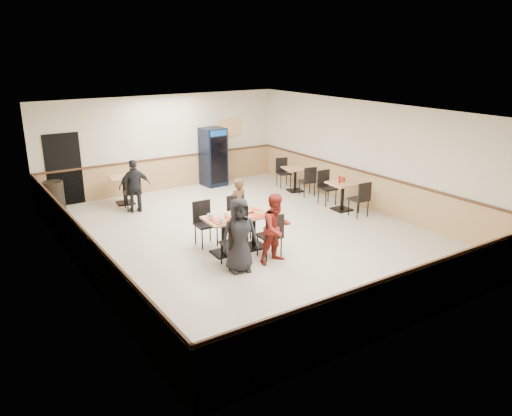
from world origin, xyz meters
TOP-DOWN VIEW (x-y plane):
  - ground at (0.00, 0.00)m, footprint 10.00×10.00m
  - room_shell at (1.78, 2.55)m, footprint 10.00×10.00m
  - main_table at (-0.71, -0.68)m, footprint 1.59×0.85m
  - main_chairs at (-0.76, -0.68)m, footprint 1.46×1.88m
  - diner_woman_left at (-1.25, -1.60)m, footprint 0.86×0.67m
  - diner_woman_right at (-0.36, -1.64)m, footprint 0.78×0.63m
  - diner_man_opposite at (-0.16, 0.24)m, footprint 0.54×0.38m
  - lone_diner at (-1.65, 3.27)m, footprint 0.91×0.49m
  - tabletop_clutter at (-0.73, -0.73)m, footprint 1.37×0.69m
  - side_table_near at (3.26, 0.24)m, footprint 0.80×0.80m
  - side_table_near_chair_south at (3.26, -0.40)m, footprint 0.50×0.50m
  - side_table_near_chair_north at (3.26, 0.88)m, footprint 0.50×0.50m
  - side_table_far at (3.34, 2.51)m, footprint 0.86×0.86m
  - side_table_far_chair_south at (3.34, 1.90)m, footprint 0.54×0.54m
  - side_table_far_chair_north at (3.34, 3.12)m, footprint 0.54×0.54m
  - condiment_caddy at (3.23, 0.29)m, footprint 0.23×0.06m
  - back_table at (-1.65, 4.20)m, footprint 0.85×0.85m
  - back_table_chair_lone at (-1.65, 3.55)m, footprint 0.54×0.54m
  - pepsi_cooler at (1.54, 4.59)m, footprint 0.75×0.76m
  - trash_bin at (-3.53, 4.55)m, footprint 0.55×0.55m

SIDE VIEW (x-z plane):
  - ground at x=0.00m, z-range 0.00..0.00m
  - trash_bin at x=-3.53m, z-range 0.00..0.86m
  - side_table_far_chair_south at x=3.34m, z-range 0.00..0.96m
  - side_table_far_chair_north at x=3.34m, z-range 0.00..0.96m
  - side_table_near_chair_south at x=3.26m, z-range 0.00..1.01m
  - side_table_near_chair_north at x=3.26m, z-range 0.00..1.01m
  - side_table_far at x=3.34m, z-range 0.13..0.89m
  - back_table_chair_lone at x=-1.65m, z-range 0.00..1.03m
  - main_chairs at x=-0.76m, z-range 0.00..1.05m
  - side_table_near at x=3.26m, z-range 0.13..0.93m
  - back_table at x=-1.65m, z-range 0.13..0.95m
  - main_table at x=-0.71m, z-range 0.14..0.97m
  - room_shell at x=1.78m, z-range -4.42..5.58m
  - diner_man_opposite at x=-0.16m, z-range 0.00..1.40m
  - lone_diner at x=-1.65m, z-range 0.00..1.48m
  - diner_woman_right at x=-0.36m, z-range 0.00..1.51m
  - diner_woman_left at x=-1.25m, z-range 0.00..1.55m
  - tabletop_clutter at x=-0.73m, z-range 0.80..0.92m
  - condiment_caddy at x=3.23m, z-range 0.79..0.99m
  - pepsi_cooler at x=1.54m, z-range 0.00..1.91m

